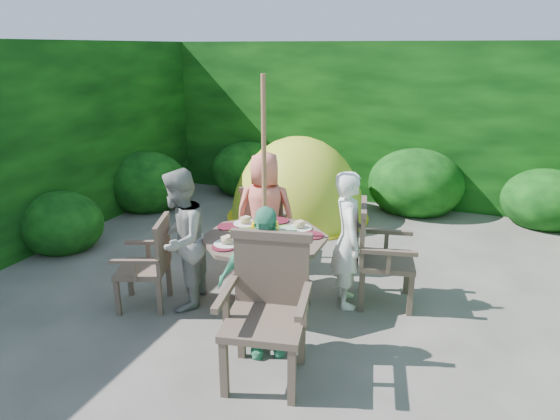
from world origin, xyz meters
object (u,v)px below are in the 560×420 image
(garden_chair_right, at_px, (378,253))
(child_right, at_px, (349,240))
(child_back, at_px, (265,213))
(child_front, at_px, (265,282))
(patio_table, at_px, (265,247))
(garden_chair_back, at_px, (264,221))
(dome_tent, at_px, (297,217))
(garden_chair_front, at_px, (267,307))
(child_left, at_px, (180,240))
(parasol_pole, at_px, (264,197))
(garden_chair_left, at_px, (150,262))

(garden_chair_right, xyz_separation_m, child_right, (-0.27, -0.13, 0.15))
(child_back, bearing_deg, child_front, 97.08)
(patio_table, height_order, garden_chair_right, garden_chair_right)
(garden_chair_right, xyz_separation_m, garden_chair_back, (-1.44, 0.58, -0.05))
(patio_table, bearing_deg, child_right, 22.59)
(child_front, distance_m, dome_tent, 3.52)
(garden_chair_front, relative_size, child_left, 0.78)
(child_right, bearing_deg, patio_table, 90.07)
(garden_chair_right, xyz_separation_m, garden_chair_front, (-0.57, -1.43, 0.05))
(parasol_pole, bearing_deg, garden_chair_front, -66.32)
(garden_chair_left, relative_size, garden_chair_front, 0.80)
(garden_chair_back, relative_size, child_left, 0.64)
(garden_chair_left, distance_m, garden_chair_back, 1.55)
(patio_table, bearing_deg, child_front, -67.64)
(garden_chair_right, height_order, child_right, child_right)
(parasol_pole, relative_size, child_front, 1.74)
(garden_chair_left, relative_size, garden_chair_back, 0.97)
(patio_table, relative_size, garden_chair_left, 1.87)
(garden_chair_right, height_order, child_left, child_left)
(parasol_pole, height_order, garden_chair_back, parasol_pole)
(garden_chair_left, relative_size, child_right, 0.64)
(garden_chair_left, xyz_separation_m, child_front, (1.33, -0.31, 0.18))
(child_right, height_order, child_left, child_left)
(parasol_pole, xyz_separation_m, dome_tent, (-0.58, 2.61, -1.10))
(garden_chair_back, relative_size, dome_tent, 0.36)
(dome_tent, bearing_deg, garden_chair_right, -37.10)
(child_front, bearing_deg, garden_chair_right, 30.02)
(patio_table, bearing_deg, garden_chair_left, -157.15)
(garden_chair_front, bearing_deg, child_front, 105.72)
(parasol_pole, bearing_deg, child_front, -67.34)
(patio_table, xyz_separation_m, child_back, (-0.31, 0.74, 0.08))
(child_left, height_order, child_back, child_left)
(patio_table, distance_m, child_front, 0.80)
(child_back, bearing_deg, garden_chair_left, 43.09)
(patio_table, distance_m, garden_chair_left, 1.12)
(child_front, bearing_deg, dome_tent, 75.57)
(garden_chair_back, xyz_separation_m, child_right, (1.17, -0.71, 0.20))
(garden_chair_right, relative_size, child_front, 0.77)
(dome_tent, bearing_deg, child_left, -76.35)
(garden_chair_back, bearing_deg, garden_chair_right, 144.59)
(parasol_pole, xyz_separation_m, child_back, (-0.31, 0.74, -0.42))
(child_right, xyz_separation_m, child_left, (-1.48, -0.62, 0.01))
(garden_chair_back, bearing_deg, parasol_pole, 99.68)
(garden_chair_back, xyz_separation_m, dome_tent, (-0.15, 1.59, -0.47))
(patio_table, height_order, garden_chair_left, garden_chair_left)
(parasol_pole, xyz_separation_m, garden_chair_right, (1.00, 0.44, -0.58))
(child_right, relative_size, child_left, 0.98)
(garden_chair_front, xyz_separation_m, child_right, (0.30, 1.30, 0.10))
(garden_chair_left, height_order, child_front, child_front)
(garden_chair_right, relative_size, child_right, 0.72)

